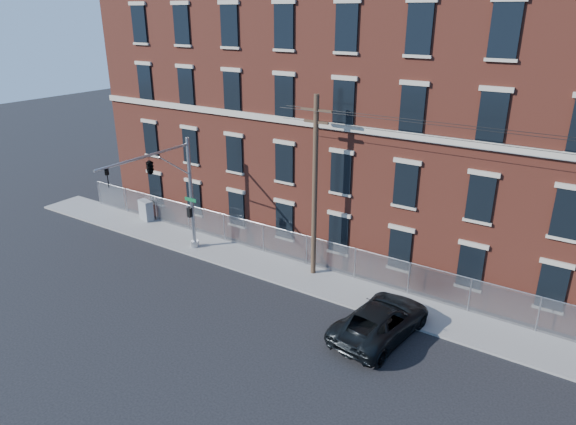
{
  "coord_description": "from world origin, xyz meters",
  "views": [
    {
      "loc": [
        14.89,
        -16.8,
        13.91
      ],
      "look_at": [
        1.34,
        4.0,
        4.17
      ],
      "focal_mm": 31.91,
      "sensor_mm": 36.0,
      "label": 1
    }
  ],
  "objects_px": {
    "utility_pole_near": "(315,185)",
    "pickup_truck": "(381,320)",
    "traffic_signal_mast": "(160,176)",
    "utility_cabinet": "(146,210)"
  },
  "relations": [
    {
      "from": "utility_pole_near",
      "to": "pickup_truck",
      "type": "relative_size",
      "value": 1.76
    },
    {
      "from": "traffic_signal_mast",
      "to": "utility_cabinet",
      "type": "xyz_separation_m",
      "value": [
        -5.99,
        3.82,
        -4.55
      ]
    },
    {
      "from": "pickup_truck",
      "to": "utility_cabinet",
      "type": "relative_size",
      "value": 3.98
    },
    {
      "from": "utility_pole_near",
      "to": "pickup_truck",
      "type": "bearing_deg",
      "value": -31.19
    },
    {
      "from": "pickup_truck",
      "to": "utility_cabinet",
      "type": "bearing_deg",
      "value": -3.08
    },
    {
      "from": "traffic_signal_mast",
      "to": "utility_pole_near",
      "type": "height_order",
      "value": "utility_pole_near"
    },
    {
      "from": "traffic_signal_mast",
      "to": "pickup_truck",
      "type": "xyz_separation_m",
      "value": [
        13.56,
        0.05,
        -4.6
      ]
    },
    {
      "from": "traffic_signal_mast",
      "to": "utility_pole_near",
      "type": "distance_m",
      "value": 8.7
    },
    {
      "from": "utility_pole_near",
      "to": "pickup_truck",
      "type": "height_order",
      "value": "utility_pole_near"
    },
    {
      "from": "traffic_signal_mast",
      "to": "utility_cabinet",
      "type": "height_order",
      "value": "traffic_signal_mast"
    }
  ]
}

